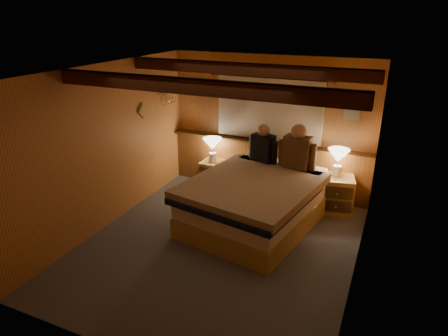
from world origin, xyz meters
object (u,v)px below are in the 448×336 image
Objects in this scene: bed at (255,201)px; nightstand_right at (336,194)px; nightstand_left at (214,174)px; person_left at (263,146)px; lamp_right at (338,157)px; duffel_bag at (206,191)px; lamp_left at (212,145)px; person_right at (297,150)px.

bed reaches higher than nightstand_right.
person_left is at bearing -10.60° from nightstand_left.
lamp_right is (1.01, 1.03, 0.52)m from bed.
nightstand_left is at bearing 86.65° from duffel_bag.
lamp_left is (-1.19, 1.00, 0.43)m from bed.
nightstand_right reaches higher than nightstand_left.
bed is 1.06m from person_right.
lamp_left reaches higher than bed.
person_right reaches higher than nightstand_right.
nightstand_left is 1.78m from person_right.
lamp_left is at bearing 89.65° from duffel_bag.
nightstand_left is 0.56m from lamp_left.
lamp_right is 1.20m from person_left.
lamp_right is (2.17, 0.02, 0.65)m from nightstand_left.
nightstand_right is 0.61m from lamp_right.
lamp_right is at bearing 55.47° from bed.
nightstand_right is 0.96× the size of person_left.
person_right is at bearing -153.44° from lamp_right.
lamp_right is at bearing 1.33° from nightstand_left.
nightstand_right is 2.29m from lamp_left.
person_left is at bearing 111.81° from bed.
person_left reaches higher than nightstand_left.
person_left is 0.88× the size of person_right.
bed is at bearing -36.94° from duffel_bag.
lamp_right is at bearing 0.86° from lamp_left.
nightstand_left is (-1.16, 1.01, -0.14)m from bed.
nightstand_right is 1.39× the size of lamp_right.
lamp_left is 0.80× the size of duffel_bag.
nightstand_left is 1.26m from person_left.
nightstand_right is at bearing 53.06° from bed.
bed is at bearing -114.68° from person_right.
nightstand_right is (2.20, -0.04, 0.04)m from nightstand_left.
person_right is at bearing 9.77° from person_left.
nightstand_left is 0.80× the size of nightstand_right.
lamp_right is 0.61× the size of person_right.
nightstand_left reaches higher than duffel_bag.
person_right reaches higher than lamp_left.
bed reaches higher than duffel_bag.
person_right reaches higher than lamp_right.
lamp_right is 0.67m from person_right.
bed is 1.61m from lamp_left.
person_left is at bearing 175.71° from nightstand_right.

